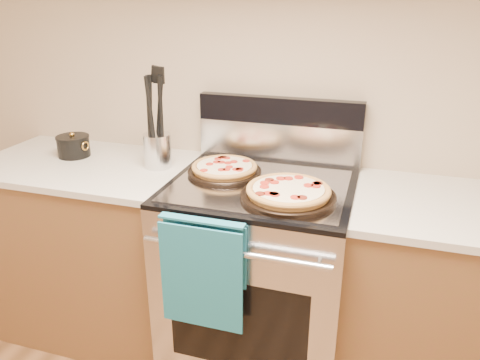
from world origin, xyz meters
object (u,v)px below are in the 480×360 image
(utensil_crock, at_px, (158,151))
(saucepan, at_px, (74,147))
(range_body, at_px, (260,279))
(pepperoni_pizza_back, at_px, (224,169))
(pepperoni_pizza_front, at_px, (288,193))

(utensil_crock, xyz_separation_m, saucepan, (-0.47, 0.02, -0.03))
(range_body, bearing_deg, pepperoni_pizza_back, 164.12)
(pepperoni_pizza_front, bearing_deg, pepperoni_pizza_back, 150.50)
(pepperoni_pizza_back, bearing_deg, saucepan, 176.61)
(pepperoni_pizza_back, height_order, utensil_crock, utensil_crock)
(pepperoni_pizza_back, distance_m, utensil_crock, 0.34)
(utensil_crock, relative_size, saucepan, 1.02)
(pepperoni_pizza_back, height_order, saucepan, saucepan)
(pepperoni_pizza_front, xyz_separation_m, saucepan, (-1.12, 0.23, 0.01))
(range_body, relative_size, pepperoni_pizza_front, 2.49)
(pepperoni_pizza_back, distance_m, pepperoni_pizza_front, 0.37)
(range_body, xyz_separation_m, pepperoni_pizza_back, (-0.18, 0.05, 0.50))
(utensil_crock, bearing_deg, saucepan, 177.97)
(saucepan, bearing_deg, pepperoni_pizza_back, -3.39)
(pepperoni_pizza_front, distance_m, saucepan, 1.14)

